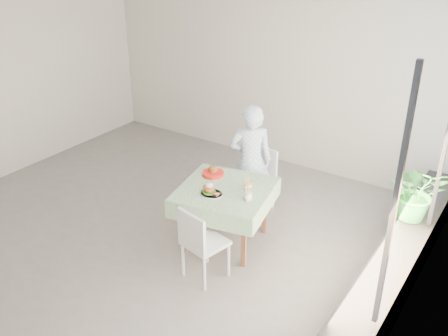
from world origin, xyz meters
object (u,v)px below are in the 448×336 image
Objects in this scene: main_dish at (210,191)px; chair_near at (204,256)px; cafe_table at (225,209)px; juice_cup_orange at (248,185)px; potted_plant at (417,192)px; chair_far at (256,192)px; diner at (251,161)px.

chair_near is at bearing -62.00° from main_dish.
cafe_table is 0.74m from chair_near.
juice_cup_orange is at bearing 86.69° from chair_near.
potted_plant is (1.98, 1.18, 0.05)m from main_dish.
chair_far is 0.51m from diner.
potted_plant is at bearing 150.26° from diner.
chair_far is 3.13× the size of main_dish.
potted_plant is (1.68, 0.86, 0.03)m from juice_cup_orange.
main_dish reaches higher than chair_far.
main_dish is (-0.06, -0.21, 0.33)m from cafe_table.
main_dish is at bearing 118.00° from chair_near.
juice_cup_orange is at bearing 26.09° from cafe_table.
cafe_table is 0.80× the size of diner.
chair_near is 3.31× the size of juice_cup_orange.
main_dish is (0.05, -0.98, 0.03)m from diner.
juice_cup_orange is (0.30, 0.33, 0.01)m from main_dish.
potted_plant is (1.92, 0.97, 0.37)m from cafe_table.
diner is 5.56× the size of main_dish.
chair_near reaches higher than chair_far.
potted_plant is at bearing 43.85° from chair_near.
diner is 0.98m from main_dish.
chair_far is at bearing 91.29° from main_dish.
cafe_table is 4.47× the size of main_dish.
chair_near is 1.57m from diner.
diner is 2.28× the size of potted_plant.
chair_far is at bearing 95.74° from cafe_table.
chair_far is (-0.09, 0.88, -0.20)m from cafe_table.
chair_near is at bearing -93.31° from juice_cup_orange.
diner reaches higher than juice_cup_orange.
chair_near is 1.30× the size of potted_plant.
chair_far is 1.21m from main_dish.
diner is at bearing 98.52° from cafe_table.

